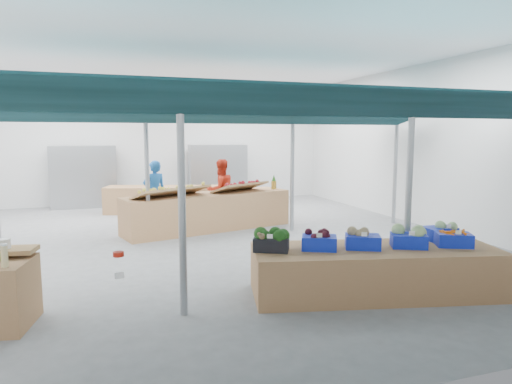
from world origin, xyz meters
The scene contains 23 objects.
floor centered at (0.00, 0.00, 0.00)m, with size 13.00×13.00×0.00m, color slate.
hall centered at (0.00, 1.44, 2.65)m, with size 13.00×13.00×13.00m.
pole_grid centered at (0.75, -1.75, 1.81)m, with size 10.00×4.60×3.00m.
awnings centered at (0.75, -1.75, 2.78)m, with size 9.50×7.08×0.30m.
back_shelving_left centered at (-2.50, 6.00, 1.00)m, with size 2.00×0.50×2.00m, color #B23F33.
back_shelving_right centered at (2.00, 6.00, 1.00)m, with size 2.00×0.50×2.00m, color #B23F33.
veg_counter centered at (1.84, -4.14, 0.35)m, with size 3.63×1.21×0.71m, color #956741.
fruit_counter centered at (0.55, 1.25, 0.46)m, with size 4.27×1.02×0.92m, color #956741.
far_counter centered at (0.31, 4.03, 0.41)m, with size 4.52×0.90×0.81m, color #956741.
crate_stack centered at (3.14, -3.57, 0.33)m, with size 0.54×0.38×0.65m, color #1126BA.
vendor_left centered at (-0.65, 2.35, 0.85)m, with size 0.62×0.41×1.71m, color #17529B.
vendor_right centered at (1.15, 2.35, 0.85)m, with size 0.83×0.65×1.71m, color red.
crate_broccoli centered at (0.32, -3.78, 0.86)m, with size 0.60×0.54×0.35m.
crate_beets centered at (1.01, -3.94, 0.84)m, with size 0.60×0.54×0.29m.
crate_celeriac centered at (1.65, -4.09, 0.85)m, with size 0.60×0.54×0.31m.
crate_cabbage centered at (2.33, -4.26, 0.86)m, with size 0.60×0.54×0.35m.
crate_carrots centered at (3.02, -4.42, 0.82)m, with size 0.60×0.54×0.29m.
sparrow centered at (0.14, -3.87, 0.95)m, with size 0.12×0.09×0.11m.
pole_ribbon centered at (-1.83, -4.83, 1.08)m, with size 0.12×0.12×0.28m.
apple_heap_yellow centered at (-0.41, 0.90, 1.08)m, with size 2.00×1.52×0.27m.
apple_heap_red centered at (1.42, 1.37, 1.08)m, with size 1.65×1.33×0.27m.
pineapple centered at (2.45, 1.63, 1.10)m, with size 0.14×0.14×0.39m.
crate_extra centered at (3.12, -3.98, 0.85)m, with size 0.51×0.41×0.32m.
Camera 1 is at (-1.98, -9.82, 2.37)m, focal length 32.00 mm.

